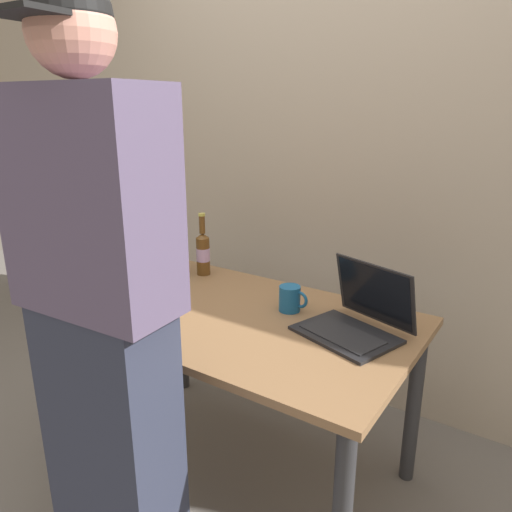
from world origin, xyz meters
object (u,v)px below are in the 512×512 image
object	(u,v)px
beer_bottle_brown	(171,252)
beer_bottle_amber	(177,243)
laptop	(357,318)
beer_bottle_dark	(203,252)
person_figure	(103,334)
coffee_mug	(290,299)

from	to	relation	value
beer_bottle_brown	beer_bottle_amber	xyz separation A→B (m)	(-0.07, 0.12, 0.00)
laptop	beer_bottle_brown	bearing A→B (deg)	176.75
beer_bottle_dark	person_figure	distance (m)	1.02
beer_bottle_dark	beer_bottle_amber	world-z (taller)	beer_bottle_amber
person_figure	beer_bottle_brown	bearing A→B (deg)	122.29
coffee_mug	person_figure	bearing A→B (deg)	-99.94
laptop	coffee_mug	xyz separation A→B (m)	(-0.29, 0.03, -0.00)
beer_bottle_brown	laptop	bearing A→B (deg)	-3.25
coffee_mug	beer_bottle_amber	bearing A→B (deg)	169.05
laptop	person_figure	bearing A→B (deg)	-119.49
beer_bottle_dark	laptop	bearing A→B (deg)	-11.62
laptop	beer_bottle_amber	world-z (taller)	beer_bottle_amber
laptop	beer_bottle_dark	world-z (taller)	beer_bottle_dark
laptop	person_figure	xyz separation A→B (m)	(-0.42, -0.75, 0.13)
beer_bottle_dark	beer_bottle_amber	bearing A→B (deg)	-177.94
laptop	person_figure	size ratio (longest dim) A/B	0.23
beer_bottle_brown	coffee_mug	bearing A→B (deg)	-2.10
beer_bottle_brown	beer_bottle_amber	bearing A→B (deg)	122.63
beer_bottle_dark	person_figure	xyz separation A→B (m)	(0.42, -0.92, 0.07)
laptop	beer_bottle_dark	size ratio (longest dim) A/B	1.38
beer_bottle_brown	coffee_mug	xyz separation A→B (m)	(0.64, -0.02, -0.07)
beer_bottle_amber	coffee_mug	bearing A→B (deg)	-10.95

